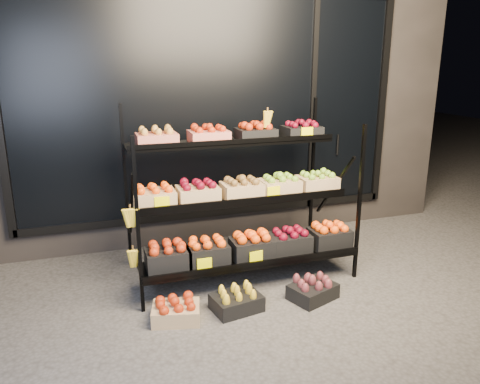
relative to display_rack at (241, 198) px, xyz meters
name	(u,v)px	position (x,y,z in m)	size (l,w,h in m)	color
ground	(263,302)	(0.00, -0.60, -0.79)	(24.00, 24.00, 0.00)	#514F4C
building	(192,84)	(0.00, 1.99, 0.96)	(6.00, 2.08, 3.50)	#2D2826
display_rack	(241,198)	(0.00, 0.00, 0.00)	(2.18, 1.02, 1.69)	black
floor_crate_left	(176,310)	(-0.78, -0.65, -0.70)	(0.44, 0.36, 0.20)	tan
floor_crate_midleft	(236,300)	(-0.26, -0.65, -0.69)	(0.44, 0.36, 0.20)	black
floor_crate_right	(313,289)	(0.44, -0.68, -0.69)	(0.47, 0.41, 0.20)	black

